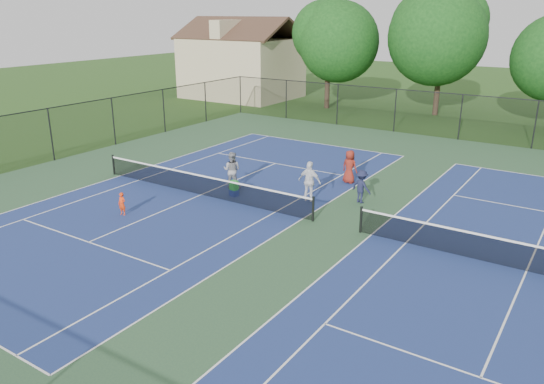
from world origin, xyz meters
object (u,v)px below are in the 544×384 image
Objects in this scene: ball_crate at (234,193)px; ball_hopper at (234,185)px; bystander_b at (361,187)px; bystander_c at (350,167)px; clapboard_house at (242,65)px; tree_back_a at (329,37)px; bystander_a at (310,181)px; instructor at (232,170)px; tree_back_b at (443,32)px; child_player at (122,204)px.

ball_hopper reaches higher than ball_crate.
bystander_b is 0.90× the size of bystander_c.
ball_crate is 0.85× the size of ball_hopper.
tree_back_a is at bearing -5.71° from clapboard_house.
ball_crate is at bearing 20.26° from bystander_a.
bystander_b is (2.04, 1.06, -0.17)m from bystander_a.
clapboard_house is at bearing -72.04° from instructor.
tree_back_b is 19.35m from clapboard_house.
bystander_a is (5.71, 5.83, 0.43)m from child_player.
tree_back_b is 23.44× the size of ball_hopper.
bystander_a is at bearing -86.14° from tree_back_b.
clapboard_house is at bearing 125.59° from ball_crate.
tree_back_a is 5.14× the size of instructor.
bystander_b is (3.65, -22.87, -5.84)m from tree_back_b.
ball_crate is at bearing 0.00° from ball_hopper.
tree_back_b is 25.10m from instructor.
bystander_a is (20.62, -22.93, -2.17)m from clapboard_house.
bystander_a is at bearing 168.02° from instructor.
clapboard_house is 25.24× the size of ball_hopper.
tree_back_a is at bearing -66.11° from bystander_a.
tree_back_b is 23.89m from bystander_b.
ball_crate is at bearing 55.56° from child_player.
tree_back_a is 10.47m from clapboard_house.
tree_back_b is 6.66× the size of bystander_b.
bystander_c is 5.98m from ball_crate.
bystander_b is at bearing 24.32° from ball_hopper.
bystander_c is at bearing 52.73° from ball_hopper.
bystander_c is (0.35, 3.40, -0.09)m from bystander_a.
bystander_b is at bearing -43.99° from clapboard_house.
tree_back_b is at bearing 86.29° from ball_crate.
tree_back_a is at bearing -44.18° from bystander_b.
clapboard_house is 29.98m from ball_crate.
bystander_c is at bearing -42.97° from clapboard_house.
tree_back_a is 6.08× the size of bystander_b.
instructor is (1.64, 5.44, 0.40)m from child_player.
child_player is 10.37m from bystander_b.
bystander_a is (10.62, -21.93, -5.12)m from tree_back_a.
tree_back_a reaches higher than bystander_b.
child_player is at bearing 56.23° from bystander_b.
bystander_a is (1.62, -23.93, -5.67)m from tree_back_b.
tree_back_b is 30.65m from child_player.
ball_hopper is (-3.60, -4.73, -0.32)m from bystander_c.
instructor is 6.28m from bystander_b.
clapboard_house is at bearing -35.36° from bystander_c.
tree_back_a is 25.02m from ball_hopper.
bystander_c is (6.06, 9.23, 0.34)m from child_player.
ball_hopper is at bearing 60.34° from bystander_c.
ball_hopper is at bearing -93.71° from tree_back_b.
tree_back_b is at bearing -113.16° from instructor.
instructor is at bearing -54.64° from clapboard_house.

